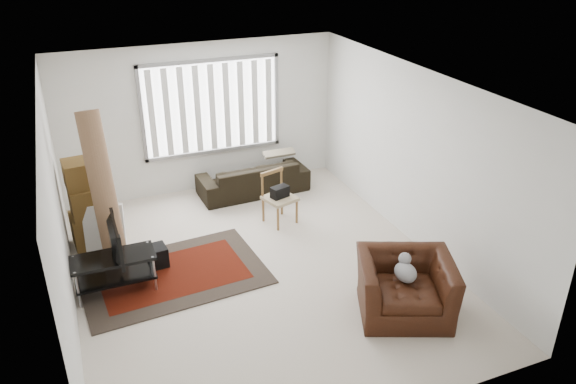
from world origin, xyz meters
The scene contains 11 objects.
room centered at (0.03, 0.51, 1.76)m, with size 6.00×6.02×2.71m.
persian_rug centered at (-1.17, 0.31, 0.01)m, with size 2.63×1.86×0.02m.
tv_stand centered at (-1.95, 0.23, 0.39)m, with size 1.08×0.49×0.54m.
tv centered at (-1.95, 0.23, 0.79)m, with size 0.88×0.11×0.50m, color black.
subwoofer centered at (-1.34, 0.63, 0.17)m, with size 0.30×0.30×0.30m, color black.
moving_boxes centered at (-2.14, 1.67, 0.64)m, with size 0.61×0.56×1.38m.
white_flatpack centered at (-1.96, 1.34, 0.38)m, with size 0.59×0.09×0.75m, color silver.
rolled_rug centered at (-1.91, 1.15, 1.12)m, with size 0.33×0.33×2.22m, color brown.
sofa centered at (0.77, 2.45, 0.38)m, with size 1.99×0.86×0.76m, color black.
side_chair centered at (0.80, 1.22, 0.48)m, with size 0.58×0.58×0.87m.
armchair centered at (1.39, -1.62, 0.44)m, with size 1.47×1.39×0.87m.
Camera 1 is at (-2.18, -6.46, 4.53)m, focal length 35.00 mm.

